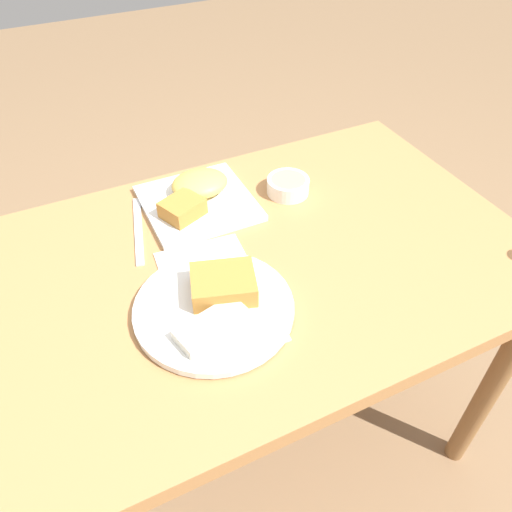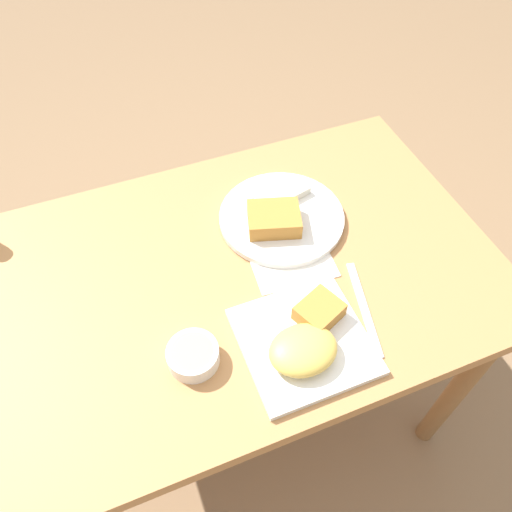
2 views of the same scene
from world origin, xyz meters
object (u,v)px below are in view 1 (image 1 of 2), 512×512
Objects in this scene: butter_knife at (138,230)px; sauce_ramekin at (288,185)px; plate_oval_far at (216,304)px; plate_square_near at (197,196)px.

sauce_ramekin is at bearing 101.19° from butter_knife.
plate_oval_far reaches higher than sauce_ramekin.
plate_oval_far is 0.28m from butter_knife.
plate_square_near is at bearing -13.45° from sauce_ramekin.
butter_knife is (0.06, -0.27, -0.02)m from plate_oval_far.
plate_square_near is 0.82× the size of plate_oval_far.
plate_square_near reaches higher than sauce_ramekin.
sauce_ramekin is 0.35m from butter_knife.
plate_oval_far is (0.08, 0.31, -0.00)m from plate_square_near.
plate_square_near reaches higher than plate_oval_far.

